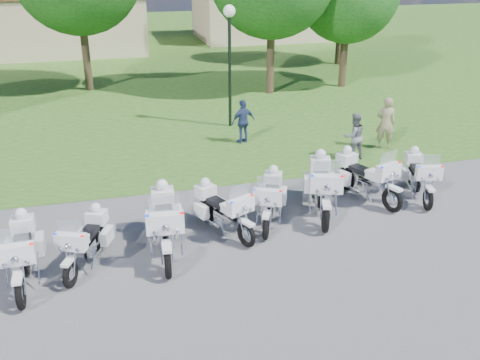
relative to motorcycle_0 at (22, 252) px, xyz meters
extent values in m
plane|color=#525257|center=(4.11, 0.60, -0.66)|extent=(100.00, 100.00, 0.00)
cube|color=#2C5D1D|center=(4.11, 27.60, -0.66)|extent=(100.00, 48.00, 0.01)
torus|color=black|center=(0.02, -0.98, -0.33)|extent=(0.15, 0.67, 0.67)
torus|color=black|center=(-0.02, 0.71, -0.33)|extent=(0.15, 0.67, 0.67)
cube|color=white|center=(0.02, -1.00, 0.01)|extent=(0.19, 0.44, 0.07)
cube|color=white|center=(0.02, -0.76, 0.38)|extent=(0.72, 0.26, 0.40)
cube|color=silver|center=(0.02, -0.70, 0.73)|extent=(0.56, 0.13, 0.37)
sphere|color=red|center=(0.34, -0.81, 0.57)|extent=(0.09, 0.09, 0.09)
cube|color=silver|center=(0.00, -0.12, -0.22)|extent=(0.35, 0.57, 0.34)
cube|color=white|center=(0.01, -0.36, 0.13)|extent=(0.33, 0.52, 0.22)
cube|color=black|center=(0.00, 0.18, 0.11)|extent=(0.35, 0.62, 0.12)
cube|color=white|center=(0.29, 0.56, -0.17)|extent=(0.19, 0.52, 0.36)
cube|color=white|center=(-0.31, 0.55, -0.17)|extent=(0.19, 0.52, 0.36)
cube|color=white|center=(-0.02, 0.74, 0.25)|extent=(0.49, 0.41, 0.32)
sphere|color=white|center=(-0.02, 0.74, 0.51)|extent=(0.26, 0.26, 0.26)
torus|color=black|center=(0.92, -0.50, -0.37)|extent=(0.33, 0.59, 0.59)
torus|color=black|center=(1.50, 0.89, -0.37)|extent=(0.33, 0.59, 0.59)
cube|color=white|center=(0.91, -0.51, -0.06)|extent=(0.30, 0.42, 0.06)
cube|color=white|center=(1.00, -0.31, 0.26)|extent=(0.67, 0.44, 0.35)
cube|color=silver|center=(1.02, -0.26, 0.57)|extent=(0.50, 0.29, 0.33)
sphere|color=red|center=(1.24, -0.47, 0.43)|extent=(0.08, 0.08, 0.08)
sphere|color=#1426E5|center=(0.72, -0.25, 0.43)|extent=(0.08, 0.08, 0.08)
cube|color=silver|center=(1.22, 0.21, -0.27)|extent=(0.47, 0.57, 0.30)
cube|color=white|center=(1.14, 0.02, 0.04)|extent=(0.44, 0.53, 0.19)
cube|color=black|center=(1.32, 0.46, 0.02)|extent=(0.49, 0.62, 0.11)
cube|color=white|center=(1.69, 0.66, -0.22)|extent=(0.32, 0.48, 0.32)
cube|color=white|center=(1.21, 0.87, -0.22)|extent=(0.32, 0.48, 0.32)
cube|color=white|center=(1.51, 0.91, 0.15)|extent=(0.53, 0.49, 0.28)
sphere|color=white|center=(1.51, 0.91, 0.38)|extent=(0.23, 0.23, 0.23)
torus|color=black|center=(2.87, -0.65, -0.30)|extent=(0.21, 0.74, 0.73)
torus|color=black|center=(3.04, 1.20, -0.30)|extent=(0.21, 0.74, 0.73)
cube|color=white|center=(2.87, -0.67, 0.08)|extent=(0.24, 0.50, 0.08)
cube|color=white|center=(2.90, -0.40, 0.48)|extent=(0.81, 0.33, 0.44)
cube|color=silver|center=(2.90, -0.34, 0.86)|extent=(0.62, 0.19, 0.41)
sphere|color=red|center=(3.24, -0.50, 0.69)|extent=(0.10, 0.10, 0.10)
sphere|color=#1426E5|center=(2.54, -0.43, 0.69)|extent=(0.10, 0.10, 0.10)
cube|color=silver|center=(2.96, 0.29, -0.17)|extent=(0.42, 0.64, 0.37)
cube|color=white|center=(2.93, 0.03, 0.21)|extent=(0.40, 0.60, 0.24)
cube|color=black|center=(2.99, 0.62, 0.19)|extent=(0.43, 0.71, 0.13)
cube|color=white|center=(3.35, 1.00, -0.12)|extent=(0.25, 0.58, 0.39)
cube|color=white|center=(2.70, 1.06, -0.12)|extent=(0.25, 0.58, 0.39)
cube|color=white|center=(3.04, 1.23, 0.34)|extent=(0.56, 0.48, 0.35)
sphere|color=white|center=(3.04, 1.23, 0.62)|extent=(0.28, 0.28, 0.28)
torus|color=black|center=(4.79, 0.14, -0.36)|extent=(0.36, 0.61, 0.62)
torus|color=black|center=(4.15, 1.57, -0.36)|extent=(0.36, 0.61, 0.62)
cube|color=white|center=(4.79, 0.13, -0.04)|extent=(0.32, 0.44, 0.06)
cube|color=white|center=(4.70, 0.34, 0.30)|extent=(0.69, 0.47, 0.37)
cube|color=silver|center=(4.68, 0.39, 0.62)|extent=(0.51, 0.31, 0.35)
sphere|color=red|center=(4.99, 0.41, 0.48)|extent=(0.08, 0.08, 0.08)
sphere|color=#1426E5|center=(4.46, 0.17, 0.48)|extent=(0.08, 0.08, 0.08)
cube|color=silver|center=(4.46, 0.87, -0.25)|extent=(0.50, 0.60, 0.31)
cube|color=white|center=(4.55, 0.67, 0.07)|extent=(0.46, 0.56, 0.20)
cube|color=black|center=(4.35, 1.12, 0.05)|extent=(0.52, 0.65, 0.11)
cube|color=white|center=(4.46, 1.55, -0.20)|extent=(0.35, 0.50, 0.33)
cube|color=white|center=(3.95, 1.33, -0.20)|extent=(0.35, 0.50, 0.33)
cube|color=white|center=(4.14, 1.59, 0.18)|extent=(0.55, 0.52, 0.29)
sphere|color=white|center=(4.14, 1.59, 0.42)|extent=(0.24, 0.24, 0.24)
torus|color=black|center=(5.34, 0.38, -0.35)|extent=(0.36, 0.63, 0.63)
torus|color=black|center=(5.98, 1.85, -0.35)|extent=(0.36, 0.63, 0.63)
cube|color=white|center=(5.33, 0.36, -0.02)|extent=(0.32, 0.45, 0.07)
cube|color=white|center=(5.42, 0.58, 0.33)|extent=(0.71, 0.48, 0.38)
cube|color=silver|center=(5.45, 0.63, 0.66)|extent=(0.53, 0.31, 0.35)
sphere|color=red|center=(5.68, 0.40, 0.51)|extent=(0.08, 0.08, 0.08)
sphere|color=#1426E5|center=(5.12, 0.64, 0.51)|extent=(0.08, 0.08, 0.08)
cube|color=silver|center=(5.66, 1.13, -0.24)|extent=(0.50, 0.61, 0.32)
cube|color=white|center=(5.57, 0.92, 0.09)|extent=(0.47, 0.57, 0.21)
cube|color=black|center=(5.78, 1.39, 0.07)|extent=(0.53, 0.66, 0.11)
cube|color=white|center=(6.18, 1.60, -0.19)|extent=(0.35, 0.52, 0.34)
cube|color=white|center=(5.66, 1.83, -0.19)|extent=(0.35, 0.52, 0.34)
cube|color=white|center=(5.99, 1.87, 0.20)|extent=(0.57, 0.53, 0.30)
sphere|color=white|center=(5.99, 1.87, 0.45)|extent=(0.25, 0.25, 0.25)
torus|color=black|center=(6.82, 0.34, -0.30)|extent=(0.36, 0.75, 0.74)
torus|color=black|center=(7.39, 2.13, -0.30)|extent=(0.36, 0.75, 0.74)
cube|color=white|center=(6.82, 0.32, 0.09)|extent=(0.34, 0.52, 0.08)
cube|color=white|center=(6.90, 0.58, 0.49)|extent=(0.84, 0.49, 0.44)
cube|color=silver|center=(6.92, 0.65, 0.88)|extent=(0.63, 0.31, 0.41)
sphere|color=red|center=(7.22, 0.41, 0.70)|extent=(0.10, 0.10, 0.10)
sphere|color=#1426E5|center=(6.54, 0.63, 0.70)|extent=(0.10, 0.10, 0.10)
cube|color=silver|center=(7.11, 1.25, -0.17)|extent=(0.54, 0.70, 0.37)
cube|color=white|center=(7.03, 1.00, 0.22)|extent=(0.51, 0.65, 0.24)
cube|color=black|center=(7.21, 1.57, 0.20)|extent=(0.56, 0.76, 0.13)
cube|color=white|center=(7.66, 1.87, -0.11)|extent=(0.36, 0.61, 0.40)
cube|color=white|center=(7.03, 2.07, -0.11)|extent=(0.36, 0.61, 0.40)
cube|color=white|center=(7.40, 2.16, 0.35)|extent=(0.64, 0.58, 0.35)
sphere|color=white|center=(7.40, 2.16, 0.64)|extent=(0.29, 0.29, 0.29)
torus|color=black|center=(8.93, 0.90, -0.33)|extent=(0.34, 0.68, 0.67)
torus|color=black|center=(8.38, 2.51, -0.33)|extent=(0.34, 0.68, 0.67)
cube|color=white|center=(8.94, 0.88, 0.02)|extent=(0.31, 0.48, 0.07)
cube|color=white|center=(8.86, 1.11, 0.39)|extent=(0.76, 0.46, 0.40)
cube|color=silver|center=(8.84, 1.17, 0.74)|extent=(0.57, 0.30, 0.38)
sphere|color=red|center=(9.18, 1.16, 0.58)|extent=(0.09, 0.09, 0.09)
sphere|color=#1426E5|center=(8.57, 0.95, 0.58)|extent=(0.09, 0.09, 0.09)
cube|color=silver|center=(8.65, 1.72, -0.21)|extent=(0.51, 0.64, 0.34)
cube|color=white|center=(8.73, 1.49, 0.14)|extent=(0.47, 0.60, 0.22)
cube|color=black|center=(8.55, 2.01, 0.12)|extent=(0.52, 0.70, 0.12)
cube|color=white|center=(8.71, 2.47, -0.16)|extent=(0.34, 0.55, 0.36)
cube|color=white|center=(8.14, 2.27, -0.16)|extent=(0.34, 0.55, 0.36)
cube|color=white|center=(8.37, 2.54, 0.26)|extent=(0.59, 0.54, 0.32)
sphere|color=white|center=(8.37, 2.54, 0.52)|extent=(0.26, 0.26, 0.26)
torus|color=black|center=(9.90, 0.74, -0.36)|extent=(0.29, 0.63, 0.62)
torus|color=black|center=(10.33, 2.26, -0.36)|extent=(0.29, 0.63, 0.62)
cube|color=white|center=(9.89, 0.72, -0.03)|extent=(0.27, 0.44, 0.06)
cube|color=white|center=(9.96, 0.95, 0.31)|extent=(0.70, 0.40, 0.37)
cube|color=silver|center=(9.97, 1.00, 0.63)|extent=(0.53, 0.25, 0.35)
sphere|color=red|center=(10.23, 0.81, 0.49)|extent=(0.08, 0.08, 0.08)
sphere|color=#1426E5|center=(9.65, 0.98, 0.49)|extent=(0.08, 0.08, 0.08)
cube|color=silver|center=(10.12, 1.52, -0.25)|extent=(0.45, 0.59, 0.32)
cube|color=white|center=(10.06, 1.30, 0.08)|extent=(0.42, 0.54, 0.20)
cube|color=black|center=(10.19, 1.79, 0.06)|extent=(0.46, 0.64, 0.11)
cube|color=white|center=(10.56, 2.05, -0.20)|extent=(0.29, 0.51, 0.33)
cube|color=white|center=(10.02, 2.20, -0.20)|extent=(0.29, 0.51, 0.33)
cube|color=white|center=(10.34, 2.28, 0.19)|extent=(0.53, 0.48, 0.30)
sphere|color=white|center=(10.34, 2.28, 0.43)|extent=(0.24, 0.24, 0.24)
cylinder|color=black|center=(6.63, 9.18, 1.41)|extent=(0.12, 0.12, 4.15)
sphere|color=white|center=(6.63, 9.18, 3.64)|extent=(0.44, 0.44, 0.44)
cylinder|color=#38281C|center=(1.37, 16.62, 1.38)|extent=(0.36, 0.36, 4.08)
cylinder|color=#38281C|center=(9.72, 13.80, 1.31)|extent=(0.36, 0.36, 3.95)
cylinder|color=#38281C|center=(13.63, 14.16, 1.00)|extent=(0.36, 0.36, 3.32)
cylinder|color=#38281C|center=(15.82, 19.51, 1.20)|extent=(0.36, 0.36, 3.72)
cube|color=tan|center=(-1.89, 28.60, 1.14)|extent=(14.00, 8.00, 3.60)
cube|color=tan|center=(15.11, 30.60, 1.14)|extent=(11.00, 7.00, 3.60)
imported|color=#978C66|center=(11.15, 5.38, 0.23)|extent=(0.77, 0.66, 1.79)
imported|color=gray|center=(9.64, 4.68, 0.11)|extent=(0.81, 0.66, 1.55)
imported|color=navy|center=(6.60, 7.15, 0.11)|extent=(0.98, 0.62, 1.55)
camera|label=1|loc=(1.90, -10.22, 5.66)|focal=40.00mm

